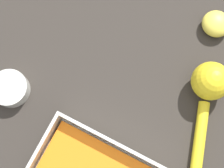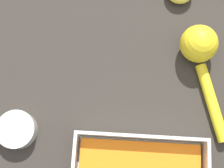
{
  "view_description": "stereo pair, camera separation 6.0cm",
  "coord_description": "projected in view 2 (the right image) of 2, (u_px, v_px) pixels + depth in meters",
  "views": [
    {
      "loc": [
        -0.05,
        -0.06,
        0.62
      ],
      "look_at": [
        0.02,
        -0.19,
        0.03
      ],
      "focal_mm": 50.0,
      "sensor_mm": 36.0,
      "label": 1
    },
    {
      "loc": [
        0.01,
        -0.05,
        0.62
      ],
      "look_at": [
        0.02,
        -0.19,
        0.03
      ],
      "focal_mm": 50.0,
      "sensor_mm": 36.0,
      "label": 2
    }
  ],
  "objects": [
    {
      "name": "spice_bowl",
      "position": [
        17.0,
        130.0,
        0.6
      ],
      "size": [
        0.07,
        0.07,
        0.03
      ],
      "color": "silver",
      "rests_on": "ground_plane"
    },
    {
      "name": "lemon_squeezer",
      "position": [
        201.0,
        53.0,
        0.62
      ],
      "size": [
        0.1,
        0.23,
        0.08
      ],
      "rotation": [
        0.0,
        0.0,
        4.99
      ],
      "color": "yellow",
      "rests_on": "ground_plane"
    }
  ]
}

